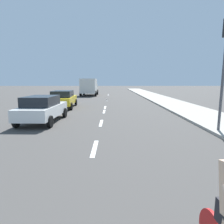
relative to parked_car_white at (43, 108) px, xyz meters
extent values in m
plane|color=#423F3D|center=(3.50, 6.22, -0.84)|extent=(160.00, 160.00, 0.00)
cube|color=#9E998E|center=(10.59, 8.22, -0.77)|extent=(3.60, 80.00, 0.14)
cube|color=white|center=(3.50, -4.61, -0.84)|extent=(0.16, 1.80, 0.01)
cube|color=white|center=(3.50, -0.29, -0.84)|extent=(0.16, 1.80, 0.01)
cube|color=white|center=(3.50, 4.03, -0.84)|extent=(0.16, 1.80, 0.01)
cube|color=white|center=(3.50, 6.50, -0.84)|extent=(0.16, 1.80, 0.01)
cube|color=white|center=(3.50, 13.47, -0.84)|extent=(0.16, 1.80, 0.01)
cube|color=white|center=(3.50, 13.88, -0.84)|extent=(0.16, 1.80, 0.01)
cube|color=white|center=(3.50, 22.69, -0.84)|extent=(0.16, 1.80, 0.01)
cube|color=white|center=(0.00, 0.06, -0.15)|extent=(1.90, 4.36, 0.64)
cube|color=black|center=(0.00, -0.16, 0.45)|extent=(1.64, 2.28, 0.56)
cylinder|color=black|center=(-0.88, 1.55, -0.52)|extent=(0.19, 0.64, 0.64)
cylinder|color=black|center=(0.94, 1.51, -0.52)|extent=(0.19, 0.64, 0.64)
cylinder|color=black|center=(-0.94, -1.39, -0.52)|extent=(0.19, 0.64, 0.64)
cylinder|color=black|center=(0.88, -1.43, -0.52)|extent=(0.19, 0.64, 0.64)
cube|color=gold|center=(-0.34, 6.34, -0.15)|extent=(2.12, 4.58, 0.64)
cube|color=black|center=(-0.33, 6.12, 0.45)|extent=(1.78, 2.42, 0.56)
cylinder|color=black|center=(-1.36, 7.81, -0.52)|extent=(0.21, 0.65, 0.64)
cylinder|color=black|center=(0.52, 7.91, -0.52)|extent=(0.21, 0.65, 0.64)
cylinder|color=black|center=(-1.20, 4.76, -0.52)|extent=(0.21, 0.65, 0.64)
cylinder|color=black|center=(0.69, 4.86, -0.52)|extent=(0.21, 0.65, 0.64)
cube|color=beige|center=(0.32, 23.53, 0.36)|extent=(2.41, 2.35, 1.40)
cube|color=silver|center=(0.33, 20.54, 0.81)|extent=(2.42, 4.17, 2.30)
cylinder|color=black|center=(-0.88, 23.40, -0.39)|extent=(0.28, 0.90, 0.90)
cylinder|color=black|center=(1.52, 23.41, -0.39)|extent=(0.28, 0.90, 0.90)
cylinder|color=black|center=(-0.86, 19.50, -0.39)|extent=(0.28, 0.90, 0.90)
cylinder|color=black|center=(1.54, 19.51, -0.39)|extent=(0.28, 0.90, 0.90)
cylinder|color=#4C4C51|center=(9.19, -2.47, 1.76)|extent=(0.12, 0.12, 5.20)
camera|label=1|loc=(4.14, -11.43, 1.60)|focal=31.12mm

